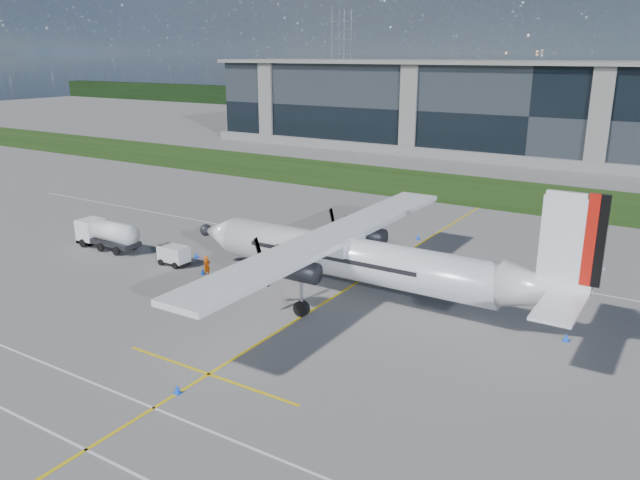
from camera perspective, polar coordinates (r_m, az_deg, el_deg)
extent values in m
plane|color=slate|center=(74.64, 12.31, 3.33)|extent=(400.00, 400.00, 0.00)
cube|color=#1B3A0F|center=(82.04, 14.26, 4.40)|extent=(400.00, 18.00, 0.04)
cube|color=black|center=(111.61, 19.84, 10.98)|extent=(120.00, 20.00, 15.00)
cube|color=black|center=(170.83, 24.33, 10.65)|extent=(400.00, 6.00, 6.00)
cube|color=yellow|center=(47.14, 2.98, -4.17)|extent=(0.20, 70.00, 0.01)
cube|color=white|center=(32.97, -23.93, -15.51)|extent=(90.00, 0.15, 0.01)
imported|color=#F25907|center=(49.46, -10.31, -2.23)|extent=(0.69, 0.87, 1.93)
cone|color=blue|center=(50.19, -10.67, -2.83)|extent=(0.36, 0.36, 0.50)
cone|color=blue|center=(59.24, 8.94, 0.29)|extent=(0.36, 0.36, 0.50)
cone|color=blue|center=(41.13, 21.59, -8.26)|extent=(0.36, 0.36, 0.50)
cone|color=blue|center=(54.32, -11.23, -1.35)|extent=(0.36, 0.36, 0.50)
cone|color=blue|center=(33.74, -12.93, -13.13)|extent=(0.36, 0.36, 0.50)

